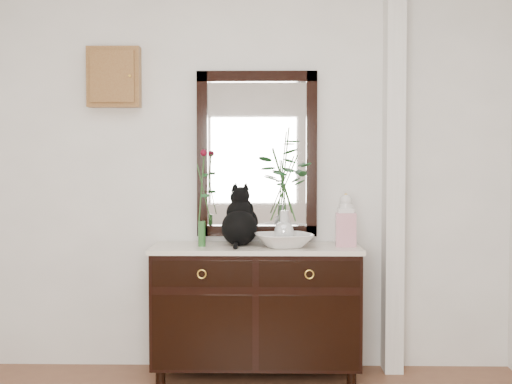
{
  "coord_description": "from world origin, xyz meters",
  "views": [
    {
      "loc": [
        0.18,
        -2.8,
        1.4
      ],
      "look_at": [
        0.1,
        1.63,
        1.2
      ],
      "focal_mm": 50.0,
      "sensor_mm": 36.0,
      "label": 1
    }
  ],
  "objects_px": {
    "sideboard": "(256,304)",
    "cat": "(239,216)",
    "lotus_bowl": "(284,240)",
    "ginger_jar": "(346,219)"
  },
  "relations": [
    {
      "from": "cat",
      "to": "sideboard",
      "type": "bearing_deg",
      "value": -26.79
    },
    {
      "from": "sideboard",
      "to": "cat",
      "type": "height_order",
      "value": "cat"
    },
    {
      "from": "lotus_bowl",
      "to": "sideboard",
      "type": "bearing_deg",
      "value": 160.39
    },
    {
      "from": "lotus_bowl",
      "to": "ginger_jar",
      "type": "height_order",
      "value": "ginger_jar"
    },
    {
      "from": "cat",
      "to": "lotus_bowl",
      "type": "xyz_separation_m",
      "value": [
        0.29,
        -0.12,
        -0.14
      ]
    },
    {
      "from": "sideboard",
      "to": "cat",
      "type": "relative_size",
      "value": 3.54
    },
    {
      "from": "lotus_bowl",
      "to": "ginger_jar",
      "type": "relative_size",
      "value": 1.04
    },
    {
      "from": "ginger_jar",
      "to": "lotus_bowl",
      "type": "bearing_deg",
      "value": -170.72
    },
    {
      "from": "cat",
      "to": "lotus_bowl",
      "type": "height_order",
      "value": "cat"
    },
    {
      "from": "sideboard",
      "to": "lotus_bowl",
      "type": "relative_size",
      "value": 3.74
    }
  ]
}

